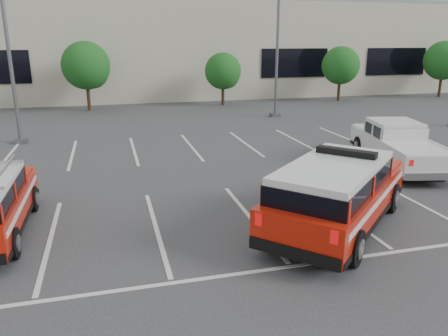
# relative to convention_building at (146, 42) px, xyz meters

# --- Properties ---
(ground) EXTENTS (120.00, 120.00, 0.00)m
(ground) POSITION_rel_convention_building_xyz_m (-0.18, -31.86, -4.72)
(ground) COLOR #343437
(ground) RESTS_ON ground
(stall_markings) EXTENTS (23.00, 15.00, 0.01)m
(stall_markings) POSITION_rel_convention_building_xyz_m (-0.18, -27.36, -4.71)
(stall_markings) COLOR silver
(stall_markings) RESTS_ON ground
(convention_building) EXTENTS (60.00, 16.99, 13.20)m
(convention_building) POSITION_rel_convention_building_xyz_m (0.00, 0.00, 0.00)
(convention_building) COLOR beige
(convention_building) RESTS_ON ground
(tree_mid_left) EXTENTS (3.37, 3.37, 4.85)m
(tree_mid_left) POSITION_rel_convention_building_xyz_m (-5.09, -9.82, -1.68)
(tree_mid_left) COLOR #3F2B19
(tree_mid_left) RESTS_ON ground
(tree_mid_right) EXTENTS (2.77, 2.77, 3.99)m
(tree_mid_right) POSITION_rel_convention_building_xyz_m (4.91, -9.82, -2.22)
(tree_mid_right) COLOR #3F2B19
(tree_mid_right) RESTS_ON ground
(tree_right) EXTENTS (3.07, 3.07, 4.42)m
(tree_right) POSITION_rel_convention_building_xyz_m (14.91, -9.82, -1.95)
(tree_right) COLOR #3F2B19
(tree_right) RESTS_ON ground
(tree_far_right) EXTENTS (3.37, 3.37, 4.85)m
(tree_far_right) POSITION_rel_convention_building_xyz_m (24.91, -9.82, -1.68)
(tree_far_right) COLOR #3F2B19
(tree_far_right) RESTS_ON ground
(light_pole_left) EXTENTS (0.90, 0.60, 10.24)m
(light_pole_left) POSITION_rel_convention_building_xyz_m (-8.18, -19.86, 0.47)
(light_pole_left) COLOR #59595E
(light_pole_left) RESTS_ON ground
(light_pole_mid) EXTENTS (0.90, 0.60, 10.24)m
(light_pole_mid) POSITION_rel_convention_building_xyz_m (6.82, -15.86, 0.47)
(light_pole_mid) COLOR #59595E
(light_pole_mid) RESTS_ON ground
(fire_chief_suv) EXTENTS (5.83, 5.63, 2.09)m
(fire_chief_suv) POSITION_rel_convention_building_xyz_m (1.82, -33.05, -3.86)
(fire_chief_suv) COLOR #B51808
(fire_chief_suv) RESTS_ON ground
(white_pickup) EXTENTS (3.20, 6.03, 1.76)m
(white_pickup) POSITION_rel_convention_building_xyz_m (7.20, -28.20, -4.02)
(white_pickup) COLOR silver
(white_pickup) RESTS_ON ground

